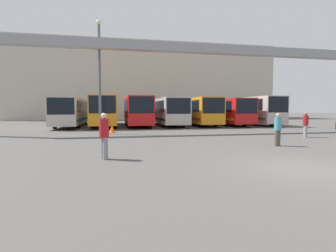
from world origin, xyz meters
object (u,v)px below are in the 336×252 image
(bus_slot_6, at_px, (248,109))
(lamp_post, at_px, (100,73))
(bus_slot_0, at_px, (72,111))
(bus_slot_2, at_px, (137,110))
(traffic_cone, at_px, (112,129))
(bus_slot_4, at_px, (198,110))
(bus_slot_1, at_px, (105,109))
(pedestrian_far_center, at_px, (104,135))
(bus_slot_3, at_px, (167,110))
(bus_slot_5, at_px, (224,110))
(pedestrian_mid_left, at_px, (306,124))
(pedestrian_mid_right, at_px, (278,129))

(bus_slot_6, bearing_deg, lamp_post, -150.88)
(bus_slot_0, xyz_separation_m, bus_slot_2, (7.04, -0.72, 0.09))
(bus_slot_6, bearing_deg, traffic_cone, -152.34)
(bus_slot_4, bearing_deg, bus_slot_1, 174.36)
(bus_slot_0, xyz_separation_m, pedestrian_far_center, (4.19, -19.83, -0.79))
(bus_slot_1, relative_size, bus_slot_6, 0.99)
(bus_slot_4, bearing_deg, bus_slot_3, 168.69)
(bus_slot_2, relative_size, bus_slot_6, 0.83)
(bus_slot_2, bearing_deg, pedestrian_far_center, -98.47)
(bus_slot_1, bearing_deg, bus_slot_3, -2.75)
(bus_slot_0, bearing_deg, bus_slot_5, -0.86)
(bus_slot_6, relative_size, lamp_post, 1.45)
(bus_slot_2, distance_m, traffic_cone, 8.32)
(bus_slot_6, relative_size, pedestrian_mid_left, 7.31)
(bus_slot_4, distance_m, pedestrian_mid_left, 14.16)
(bus_slot_0, height_order, traffic_cone, bus_slot_0)
(bus_slot_6, bearing_deg, bus_slot_4, -170.94)
(bus_slot_2, relative_size, pedestrian_mid_left, 6.08)
(bus_slot_2, relative_size, lamp_post, 1.21)
(pedestrian_mid_right, relative_size, lamp_post, 0.20)
(bus_slot_2, height_order, bus_slot_3, bus_slot_2)
(pedestrian_far_center, xyz_separation_m, traffic_cone, (0.19, 11.37, -0.65))
(bus_slot_0, bearing_deg, bus_slot_3, -0.57)
(bus_slot_2, distance_m, bus_slot_5, 10.57)
(bus_slot_1, distance_m, lamp_post, 10.12)
(pedestrian_mid_left, distance_m, traffic_cone, 14.26)
(bus_slot_6, bearing_deg, bus_slot_2, -175.78)
(bus_slot_5, relative_size, bus_slot_6, 0.91)
(bus_slot_3, xyz_separation_m, bus_slot_4, (3.52, -0.70, 0.03))
(pedestrian_mid_right, bearing_deg, bus_slot_6, -128.82)
(bus_slot_1, distance_m, bus_slot_2, 3.65)
(bus_slot_3, xyz_separation_m, lamp_post, (-7.04, -9.39, 2.88))
(bus_slot_3, bearing_deg, bus_slot_5, -1.31)
(bus_slot_2, height_order, lamp_post, lamp_post)
(bus_slot_3, bearing_deg, pedestrian_far_center, -107.89)
(bus_slot_6, xyz_separation_m, pedestrian_far_center, (-16.93, -20.14, -0.96))
(bus_slot_2, distance_m, pedestrian_mid_right, 18.20)
(bus_slot_2, height_order, pedestrian_mid_right, bus_slot_2)
(bus_slot_1, bearing_deg, traffic_cone, -84.34)
(pedestrian_far_center, bearing_deg, bus_slot_2, -39.25)
(bus_slot_2, distance_m, pedestrian_mid_left, 17.24)
(bus_slot_3, relative_size, pedestrian_mid_right, 6.77)
(bus_slot_4, relative_size, pedestrian_far_center, 5.72)
(bus_slot_6, distance_m, lamp_post, 20.34)
(bus_slot_4, distance_m, pedestrian_far_center, 21.45)
(bus_slot_5, bearing_deg, pedestrian_mid_left, -91.41)
(bus_slot_5, bearing_deg, bus_slot_6, 9.34)
(bus_slot_1, relative_size, bus_slot_2, 1.19)
(bus_slot_2, xyz_separation_m, bus_slot_6, (14.08, 1.04, 0.07))
(bus_slot_2, distance_m, pedestrian_far_center, 19.34)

